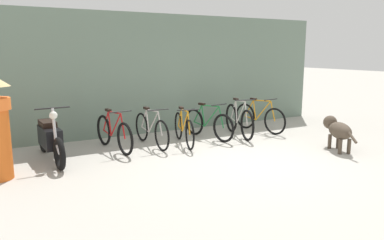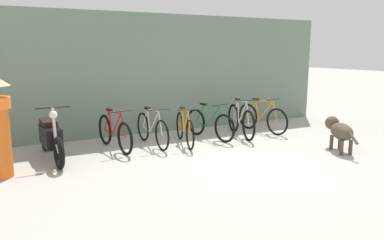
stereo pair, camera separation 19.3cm
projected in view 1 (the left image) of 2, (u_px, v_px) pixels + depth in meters
The scene contains 10 objects.
ground_plane at pixel (245, 160), 6.87m from camera, with size 60.00×60.00×0.00m, color #ADA89E.
shop_wall_back at pixel (171, 73), 9.28m from camera, with size 8.82×0.20×2.85m.
bicycle_0 at pixel (114, 133), 7.52m from camera, with size 0.46×1.65×0.84m.
bicycle_1 at pixel (151, 130), 7.87m from camera, with size 0.46×1.64×0.83m.
bicycle_2 at pixel (184, 129), 7.99m from camera, with size 0.50×1.56×0.81m.
bicycle_3 at pixel (208, 124), 8.52m from camera, with size 0.49×1.59×0.83m.
bicycle_4 at pixel (239, 121), 8.76m from camera, with size 0.52×1.63×0.91m.
bicycle_5 at pixel (259, 118), 9.27m from camera, with size 0.46×1.59×0.85m.
motorcycle at pixel (50, 139), 6.78m from camera, with size 0.58×1.92×1.03m.
stray_dog at pixel (338, 130), 7.51m from camera, with size 0.62×1.17×0.65m.
Camera 1 is at (-4.05, -5.32, 1.98)m, focal length 35.00 mm.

